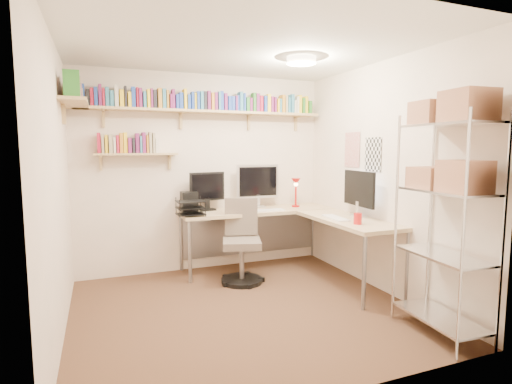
% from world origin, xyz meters
% --- Properties ---
extents(ground, '(3.20, 3.20, 0.00)m').
position_xyz_m(ground, '(0.00, 0.00, 0.00)').
color(ground, '#3F261B').
rests_on(ground, ground).
extents(room_shell, '(3.24, 3.04, 2.52)m').
position_xyz_m(room_shell, '(0.00, 0.00, 1.55)').
color(room_shell, beige).
rests_on(room_shell, ground).
extents(wall_shelves, '(3.12, 1.09, 0.80)m').
position_xyz_m(wall_shelves, '(-0.43, 1.30, 2.03)').
color(wall_shelves, tan).
rests_on(wall_shelves, ground).
extents(corner_desk, '(2.11, 2.03, 1.35)m').
position_xyz_m(corner_desk, '(0.68, 0.95, 0.77)').
color(corner_desk, beige).
rests_on(corner_desk, ground).
extents(office_chair, '(0.54, 0.55, 0.98)m').
position_xyz_m(office_chair, '(0.26, 0.80, 0.41)').
color(office_chair, black).
rests_on(office_chair, ground).
extents(wire_rack, '(0.46, 0.83, 2.01)m').
position_xyz_m(wire_rack, '(1.36, -1.12, 1.45)').
color(wire_rack, silver).
rests_on(wire_rack, ground).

